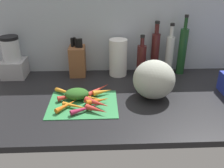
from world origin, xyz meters
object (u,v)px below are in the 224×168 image
(carrot_1, at_px, (98,101))
(carrot_6, at_px, (77,106))
(bottle_3, at_px, (182,50))
(paper_towel_roll, at_px, (118,58))
(carrot_8, at_px, (102,92))
(bottle_0, at_px, (141,60))
(carrot_0, at_px, (67,105))
(carrot_4, at_px, (85,109))
(winter_squash, at_px, (154,79))
(carrot_7, at_px, (96,110))
(knife_block, at_px, (78,60))
(carrot_2, at_px, (68,93))
(carrot_5, at_px, (94,98))
(carrot_9, at_px, (99,89))
(cutting_board, at_px, (83,104))
(bottle_2, at_px, (169,54))
(bottle_1, at_px, (155,52))
(blender_appliance, at_px, (13,60))
(carrot_10, at_px, (68,97))
(carrot_3, at_px, (97,103))

(carrot_1, relative_size, carrot_6, 0.75)
(bottle_3, bearing_deg, paper_towel_roll, -178.92)
(carrot_8, bearing_deg, bottle_3, 29.68)
(bottle_0, bearing_deg, carrot_6, -132.60)
(carrot_0, distance_m, carrot_4, 0.10)
(carrot_6, height_order, winter_squash, winter_squash)
(bottle_3, bearing_deg, carrot_7, -138.95)
(carrot_1, bearing_deg, carrot_4, -130.92)
(paper_towel_roll, distance_m, bottle_0, 0.15)
(carrot_0, distance_m, carrot_1, 0.16)
(carrot_7, relative_size, knife_block, 0.47)
(carrot_2, xyz_separation_m, carrot_5, (0.15, -0.07, -0.00))
(carrot_9, bearing_deg, carrot_0, -133.66)
(cutting_board, bearing_deg, carrot_1, -4.31)
(carrot_2, xyz_separation_m, bottle_2, (0.62, 0.29, 0.11))
(carrot_1, bearing_deg, bottle_1, 48.01)
(carrot_1, xyz_separation_m, carrot_7, (-0.01, -0.08, -0.00))
(carrot_8, height_order, blender_appliance, blender_appliance)
(carrot_5, relative_size, paper_towel_roll, 0.60)
(bottle_0, xyz_separation_m, bottle_1, (0.09, 0.04, 0.04))
(winter_squash, bearing_deg, bottle_1, 77.96)
(carrot_9, relative_size, paper_towel_roll, 0.73)
(carrot_8, height_order, bottle_0, bottle_0)
(carrot_6, bearing_deg, carrot_5, 43.97)
(bottle_2, bearing_deg, carrot_0, -145.20)
(bottle_1, bearing_deg, bottle_2, -11.89)
(winter_squash, relative_size, bottle_3, 0.58)
(winter_squash, bearing_deg, carrot_6, -163.77)
(carrot_9, distance_m, winter_squash, 0.31)
(carrot_2, bearing_deg, blender_appliance, 142.79)
(winter_squash, bearing_deg, paper_towel_roll, 118.53)
(carrot_10, bearing_deg, carrot_3, -26.10)
(blender_appliance, bearing_deg, carrot_9, -24.95)
(carrot_1, bearing_deg, knife_block, 108.37)
(blender_appliance, bearing_deg, carrot_3, -37.40)
(knife_block, bearing_deg, carrot_9, -63.36)
(carrot_1, relative_size, bottle_2, 0.37)
(bottle_0, xyz_separation_m, bottle_2, (0.18, 0.03, 0.03))
(carrot_8, bearing_deg, cutting_board, -137.89)
(carrot_9, height_order, bottle_0, bottle_0)
(bottle_1, relative_size, bottle_2, 1.03)
(carrot_7, xyz_separation_m, winter_squash, (0.30, 0.16, 0.08))
(carrot_7, distance_m, carrot_9, 0.21)
(carrot_10, xyz_separation_m, bottle_3, (0.70, 0.34, 0.13))
(paper_towel_roll, relative_size, bottle_1, 0.69)
(bottle_2, bearing_deg, carrot_10, -151.08)
(paper_towel_roll, bearing_deg, carrot_10, -130.73)
(carrot_5, distance_m, carrot_9, 0.10)
(carrot_5, relative_size, knife_block, 0.59)
(carrot_6, xyz_separation_m, paper_towel_roll, (0.23, 0.43, 0.10))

